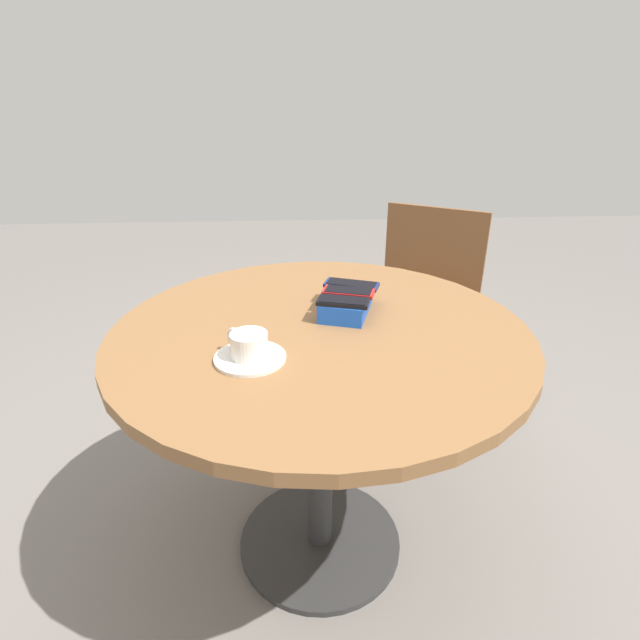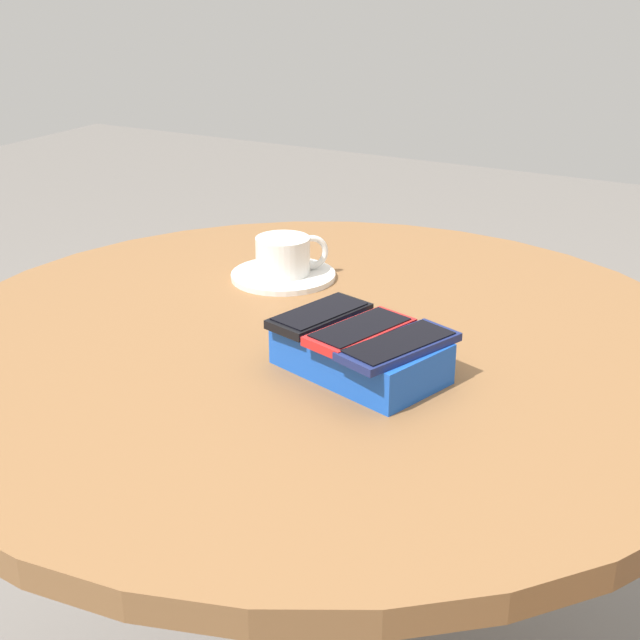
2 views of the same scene
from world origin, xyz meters
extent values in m
plane|color=slate|center=(0.00, 0.00, 0.00)|extent=(8.00, 8.00, 0.00)
cylinder|color=#2D2D2D|center=(0.00, 0.00, 0.01)|extent=(0.47, 0.47, 0.02)
cylinder|color=#2D2D2D|center=(0.00, 0.00, 0.35)|extent=(0.07, 0.07, 0.67)
cylinder|color=brown|center=(0.00, 0.00, 0.70)|extent=(1.00, 1.00, 0.03)
cube|color=blue|center=(-0.09, 0.07, 0.74)|extent=(0.21, 0.16, 0.05)
cube|color=white|center=(-0.11, 0.02, 0.73)|extent=(0.10, 0.03, 0.02)
cube|color=navy|center=(-0.14, 0.09, 0.77)|extent=(0.10, 0.15, 0.01)
cube|color=black|center=(-0.14, 0.09, 0.77)|extent=(0.09, 0.14, 0.00)
cube|color=red|center=(-0.09, 0.08, 0.77)|extent=(0.09, 0.14, 0.01)
cube|color=black|center=(-0.09, 0.08, 0.77)|extent=(0.08, 0.12, 0.00)
cube|color=black|center=(-0.03, 0.06, 0.77)|extent=(0.09, 0.13, 0.01)
cube|color=black|center=(-0.03, 0.06, 0.77)|extent=(0.08, 0.12, 0.00)
cylinder|color=silver|center=(0.15, -0.16, 0.72)|extent=(0.15, 0.15, 0.01)
cylinder|color=silver|center=(0.15, -0.16, 0.75)|extent=(0.08, 0.08, 0.05)
cylinder|color=brown|center=(0.15, -0.16, 0.77)|extent=(0.07, 0.07, 0.00)
torus|color=silver|center=(0.12, -0.19, 0.75)|extent=(0.04, 0.04, 0.05)
cube|color=brown|center=(-0.68, 0.41, 0.43)|extent=(0.59, 0.59, 0.02)
cube|color=brown|center=(-0.86, 0.51, 0.62)|extent=(0.23, 0.36, 0.37)
cylinder|color=brown|center=(-0.61, 0.14, 0.21)|extent=(0.04, 0.04, 0.42)
cylinder|color=brown|center=(-0.41, 0.47, 0.21)|extent=(0.04, 0.04, 0.42)
cylinder|color=brown|center=(-0.94, 0.34, 0.21)|extent=(0.04, 0.04, 0.42)
cylinder|color=brown|center=(-0.75, 0.67, 0.21)|extent=(0.04, 0.04, 0.42)
camera|label=1|loc=(1.07, -0.06, 1.24)|focal=28.00mm
camera|label=2|loc=(-0.48, 0.89, 1.16)|focal=50.00mm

